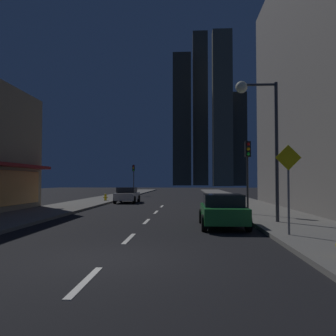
{
  "coord_description": "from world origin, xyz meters",
  "views": [
    {
      "loc": [
        2.06,
        -8.96,
        2.02
      ],
      "look_at": [
        0.0,
        27.5,
        3.41
      ],
      "focal_mm": 37.13,
      "sensor_mm": 36.0,
      "label": 1
    }
  ],
  "objects": [
    {
      "name": "ground_plane",
      "position": [
        0.0,
        32.0,
        -0.05
      ],
      "size": [
        78.0,
        136.0,
        0.1
      ],
      "primitive_type": "cube",
      "color": "black"
    },
    {
      "name": "sidewalk_right",
      "position": [
        7.0,
        32.0,
        0.07
      ],
      "size": [
        4.0,
        76.0,
        0.15
      ],
      "primitive_type": "cube",
      "color": "#605E59",
      "rests_on": "ground"
    },
    {
      "name": "sidewalk_left",
      "position": [
        -7.0,
        32.0,
        0.07
      ],
      "size": [
        4.0,
        76.0,
        0.15
      ],
      "primitive_type": "cube",
      "color": "#605E59",
      "rests_on": "ground"
    },
    {
      "name": "lane_marking_center",
      "position": [
        0.0,
        8.4,
        0.01
      ],
      "size": [
        0.16,
        23.0,
        0.01
      ],
      "color": "silver",
      "rests_on": "ground"
    },
    {
      "name": "skyscraper_distant_tall",
      "position": [
        -0.52,
        157.05,
        31.59
      ],
      "size": [
        8.65,
        8.31,
        63.19
      ],
      "primitive_type": "cube",
      "color": "#333026",
      "rests_on": "ground"
    },
    {
      "name": "skyscraper_distant_mid",
      "position": [
        8.33,
        159.5,
        37.29
      ],
      "size": [
        7.16,
        7.12,
        74.58
      ],
      "primitive_type": "cube",
      "color": "#3E3B2E",
      "rests_on": "ground"
    },
    {
      "name": "skyscraper_distant_short",
      "position": [
        16.43,
        133.79,
        32.16
      ],
      "size": [
        8.02,
        5.23,
        64.32
      ],
      "primitive_type": "cube",
      "color": "#524E3E",
      "rests_on": "ground"
    },
    {
      "name": "skyscraper_distant_slender",
      "position": [
        23.77,
        146.42,
        20.62
      ],
      "size": [
        8.74,
        6.79,
        41.24
      ],
      "primitive_type": "cube",
      "color": "#343127",
      "rests_on": "ground"
    },
    {
      "name": "car_parked_near",
      "position": [
        3.6,
        6.49,
        0.74
      ],
      "size": [
        1.98,
        4.24,
        1.45
      ],
      "color": "#1E722D",
      "rests_on": "ground"
    },
    {
      "name": "car_parked_far",
      "position": [
        -3.6,
        23.34,
        0.74
      ],
      "size": [
        1.98,
        4.24,
        1.45
      ],
      "color": "silver",
      "rests_on": "ground"
    },
    {
      "name": "fire_hydrant_far_left",
      "position": [
        -5.9,
        24.36,
        0.45
      ],
      "size": [
        0.42,
        0.3,
        0.65
      ],
      "color": "gold",
      "rests_on": "sidewalk_left"
    },
    {
      "name": "traffic_light_near_right",
      "position": [
        5.5,
        11.1,
        3.19
      ],
      "size": [
        0.32,
        0.48,
        4.2
      ],
      "color": "#2D2D2D",
      "rests_on": "sidewalk_right"
    },
    {
      "name": "traffic_light_far_left",
      "position": [
        -5.5,
        39.29,
        3.19
      ],
      "size": [
        0.32,
        0.48,
        4.2
      ],
      "color": "#2D2D2D",
      "rests_on": "sidewalk_left"
    },
    {
      "name": "street_lamp_right",
      "position": [
        5.38,
        7.38,
        5.07
      ],
      "size": [
        1.96,
        0.56,
        6.58
      ],
      "color": "#38383D",
      "rests_on": "sidewalk_right"
    },
    {
      "name": "pedestrian_crossing_sign",
      "position": [
        5.6,
        3.46,
        2.02
      ],
      "size": [
        0.91,
        0.08,
        3.15
      ],
      "color": "slate",
      "rests_on": "sidewalk_right"
    }
  ]
}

